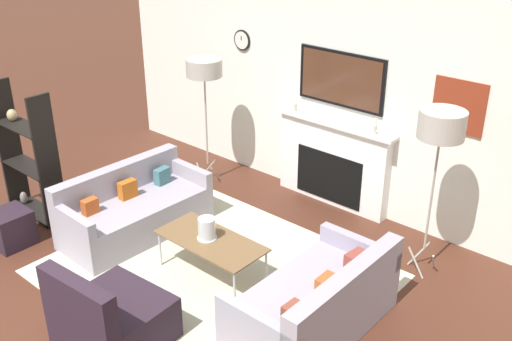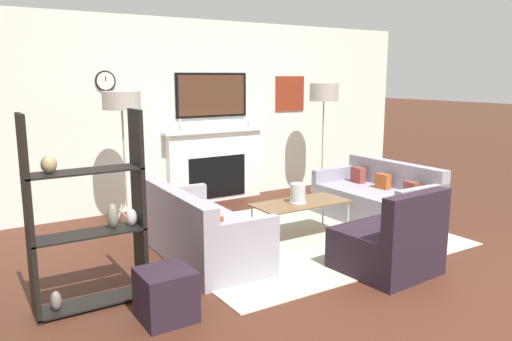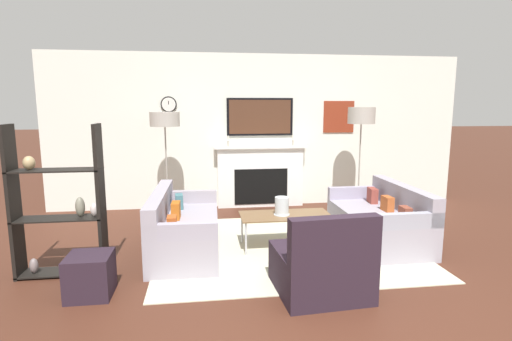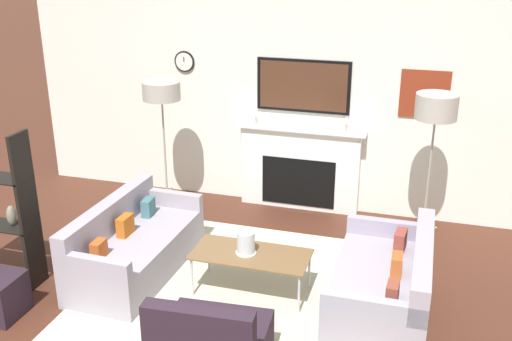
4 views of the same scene
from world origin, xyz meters
name	(u,v)px [view 1 (image 1 of 4)]	position (x,y,z in m)	size (l,w,h in m)	color
fireplace_wall	(341,109)	(0.00, 4.59, 1.23)	(7.42, 0.28, 2.70)	white
area_rug	(214,274)	(0.00, 2.37, 0.01)	(3.21, 2.70, 0.01)	beige
couch_left	(134,210)	(-1.30, 2.37, 0.28)	(0.83, 1.73, 0.76)	#9A93A2
couch_right	(316,305)	(1.30, 2.37, 0.28)	(0.86, 1.61, 0.76)	#9A93A2
armchair	(110,320)	(0.08, 1.03, 0.27)	(0.89, 0.87, 0.85)	#281C27
coffee_table	(211,242)	(0.00, 2.34, 0.40)	(1.15, 0.54, 0.43)	brown
hurricane_candle	(207,230)	(-0.05, 2.34, 0.53)	(0.20, 0.20, 0.23)	silver
floor_lamp_left	(204,69)	(-1.59, 3.87, 1.57)	(0.46, 0.46, 1.71)	#9E998E
floor_lamp_right	(442,127)	(1.59, 3.87, 1.62)	(0.45, 0.45, 1.79)	#9E998E
shelf_unit	(29,157)	(-2.55, 1.86, 0.76)	(0.91, 0.28, 1.62)	black
ottoman	(11,228)	(-2.13, 1.30, 0.20)	(0.41, 0.41, 0.41)	#281C27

